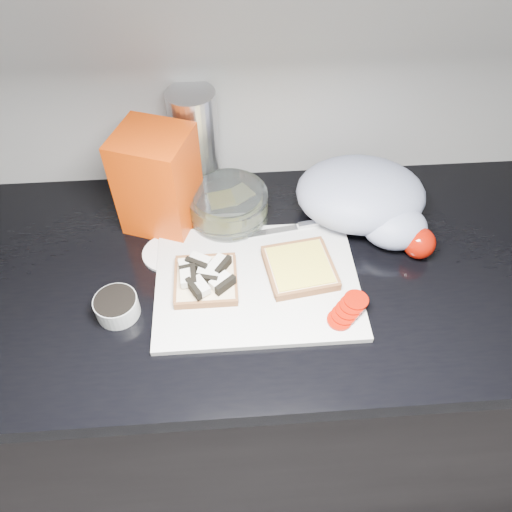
{
  "coord_description": "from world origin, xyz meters",
  "views": [
    {
      "loc": [
        -0.09,
        0.54,
        1.69
      ],
      "look_at": [
        -0.05,
        1.18,
        0.95
      ],
      "focal_mm": 35.0,
      "sensor_mm": 36.0,
      "label": 1
    }
  ],
  "objects_px": {
    "cutting_board": "(257,282)",
    "glass_bowl": "(228,206)",
    "bread_bag": "(158,181)",
    "steel_canister": "(195,143)"
  },
  "relations": [
    {
      "from": "cutting_board",
      "to": "glass_bowl",
      "type": "distance_m",
      "value": 0.2
    },
    {
      "from": "bread_bag",
      "to": "steel_canister",
      "type": "bearing_deg",
      "value": 74.46
    },
    {
      "from": "steel_canister",
      "to": "cutting_board",
      "type": "bearing_deg",
      "value": -69.36
    },
    {
      "from": "glass_bowl",
      "to": "steel_canister",
      "type": "bearing_deg",
      "value": 119.7
    },
    {
      "from": "bread_bag",
      "to": "cutting_board",
      "type": "bearing_deg",
      "value": -25.39
    },
    {
      "from": "cutting_board",
      "to": "bread_bag",
      "type": "relative_size",
      "value": 1.78
    },
    {
      "from": "cutting_board",
      "to": "steel_canister",
      "type": "xyz_separation_m",
      "value": [
        -0.11,
        0.3,
        0.12
      ]
    },
    {
      "from": "bread_bag",
      "to": "steel_canister",
      "type": "height_order",
      "value": "steel_canister"
    },
    {
      "from": "cutting_board",
      "to": "glass_bowl",
      "type": "height_order",
      "value": "glass_bowl"
    },
    {
      "from": "glass_bowl",
      "to": "steel_canister",
      "type": "relative_size",
      "value": 0.7
    }
  ]
}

